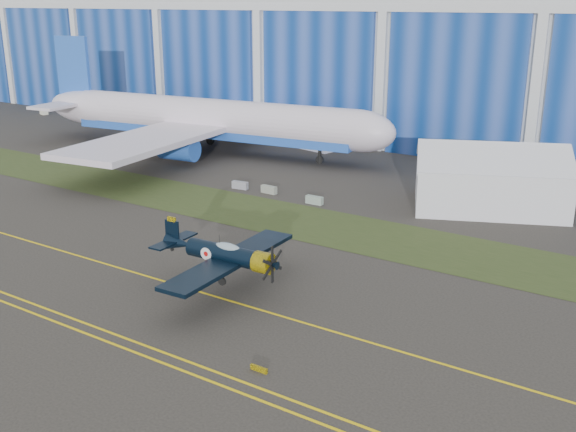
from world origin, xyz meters
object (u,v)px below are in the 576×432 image
Objects in this scene: warbird at (223,254)px; shipping_container at (316,142)px; tent at (490,175)px; tug at (446,157)px; jetliner at (209,76)px.

warbird is 2.72× the size of shipping_container.
shipping_container is at bearing 131.25° from tent.
tent is (10.06, 33.41, 0.52)m from warbird.
jetliner is at bearing 177.54° from tug.
jetliner is 13.01× the size of shipping_container.
tug is at bearing 22.61° from shipping_container.
warbird is at bearing -112.56° from tug.
tent reaches higher than tug.
jetliner is at bearing -131.04° from shipping_container.
tent is at bearing -14.33° from jetliner.
jetliner reaches higher than warbird.
shipping_container is (12.70, 9.36, -9.96)m from jetliner.
tug is at bearing 14.54° from jetliner.
tug is (-11.64, 18.08, -2.91)m from tent.
jetliner is 3.71× the size of tent.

